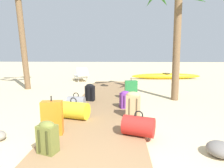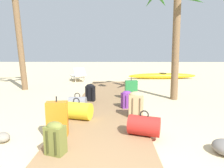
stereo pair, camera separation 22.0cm
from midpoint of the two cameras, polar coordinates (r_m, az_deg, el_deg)
The scene contains 15 objects.
ground_plane at distance 5.24m, azimuth -3.24°, elevation -8.13°, with size 60.00×60.00×0.00m, color #D1BA8C.
boardwalk at distance 6.02m, azimuth -2.66°, elevation -5.43°, with size 1.82×8.23×0.08m, color olive.
suitcase_orange at distance 3.63m, azimuth -18.03°, elevation -10.00°, with size 0.39×0.22×0.73m.
backpack_tan at distance 4.46m, azimuth 5.86°, elevation -5.94°, with size 0.35×0.26×0.61m.
backpack_black at distance 5.95m, azimuth -7.68°, elevation -2.44°, with size 0.31×0.24×0.55m.
duffel_bag_grey at distance 5.25m, azimuth -11.67°, elevation -5.53°, with size 0.48×0.35×0.43m.
backpack_olive at distance 3.03m, azimuth -19.00°, elevation -15.06°, with size 0.33×0.28×0.50m.
duffel_bag_yellow at distance 4.42m, azimuth -12.14°, elevation -7.94°, with size 0.75×0.54×0.50m.
suitcase_green at distance 6.17m, azimuth 4.82°, elevation -1.77°, with size 0.42×0.22×0.72m.
duffel_bag_red at distance 3.54m, azimuth 7.97°, elevation -12.44°, with size 0.65×0.52×0.47m.
backpack_purple at distance 5.19m, azimuth 3.30°, elevation -4.53°, with size 0.32×0.29×0.48m.
palm_tree_near_right at distance 6.96m, azimuth 18.31°, elevation 22.87°, with size 2.36×2.34×4.14m.
lounge_chair at distance 10.96m, azimuth -10.88°, elevation 2.62°, with size 1.19×1.67×0.77m.
kayak at distance 12.11m, azimuth 14.62°, elevation 2.40°, with size 4.30×0.88×0.37m.
rock_left_near at distance 4.05m, azimuth -31.82°, elevation -13.66°, with size 0.30×0.23×0.17m, color gray.
Camera 2 is at (0.27, -1.70, 1.57)m, focal length 29.98 mm.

